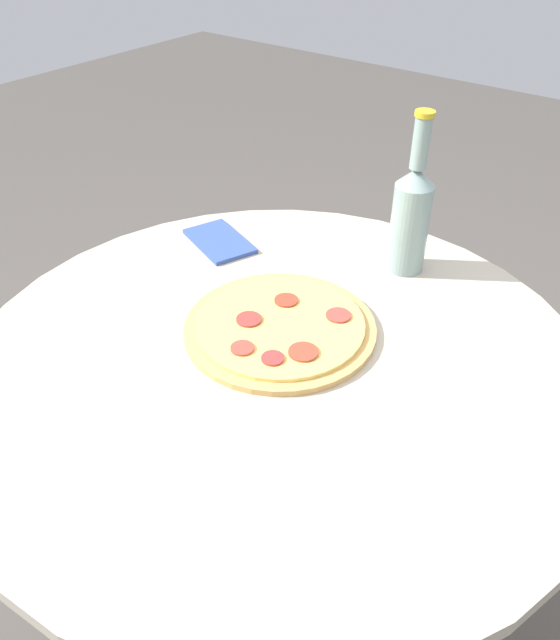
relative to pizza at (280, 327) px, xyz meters
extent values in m
plane|color=#4C4742|center=(0.03, -0.05, -0.76)|extent=(8.00, 8.00, 0.00)
cylinder|color=#B2A893|center=(0.03, -0.05, -0.75)|extent=(0.48, 0.48, 0.02)
cylinder|color=#B2A893|center=(0.03, -0.05, -0.39)|extent=(0.09, 0.09, 0.71)
cylinder|color=#B2A893|center=(0.03, -0.05, -0.02)|extent=(0.92, 0.92, 0.02)
cylinder|color=tan|center=(0.00, 0.00, 0.00)|extent=(0.29, 0.29, 0.01)
cylinder|color=#EACC60|center=(0.00, 0.00, 0.01)|extent=(0.26, 0.26, 0.01)
cylinder|color=#B93F32|center=(0.00, -0.08, 0.01)|extent=(0.03, 0.03, 0.00)
cylinder|color=#B23331|center=(0.04, -0.07, 0.01)|extent=(0.03, 0.03, 0.00)
cylinder|color=#AC3E35|center=(0.06, 0.07, 0.01)|extent=(0.04, 0.04, 0.00)
cylinder|color=#AD3826|center=(-0.03, 0.05, 0.01)|extent=(0.04, 0.04, 0.00)
cylinder|color=#AA3E2A|center=(0.07, -0.04, 0.01)|extent=(0.04, 0.04, 0.00)
cylinder|color=#A7342F|center=(-0.04, -0.02, 0.01)|extent=(0.04, 0.04, 0.00)
cylinder|color=gray|center=(0.06, 0.28, 0.07)|extent=(0.06, 0.06, 0.16)
cone|color=gray|center=(0.06, 0.28, 0.16)|extent=(0.06, 0.06, 0.03)
cylinder|color=gray|center=(0.06, 0.28, 0.22)|extent=(0.03, 0.03, 0.08)
cylinder|color=gold|center=(0.06, 0.28, 0.26)|extent=(0.03, 0.03, 0.01)
cube|color=#334C99|center=(-0.25, 0.14, 0.00)|extent=(0.16, 0.13, 0.01)
camera|label=1|loc=(0.46, -0.59, 0.58)|focal=35.00mm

